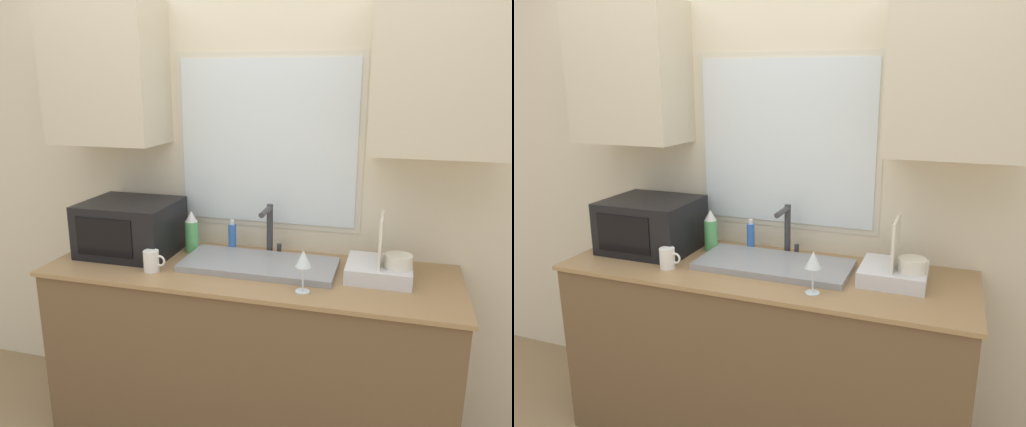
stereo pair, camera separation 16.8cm
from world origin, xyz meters
TOP-DOWN VIEW (x-y plane):
  - countertop at (0.00, 0.32)m, footprint 1.93×0.66m
  - wall_back at (0.00, 0.62)m, footprint 6.00×0.38m
  - sink_basin at (0.04, 0.34)m, footprint 0.73×0.33m
  - faucet at (0.05, 0.51)m, footprint 0.08×0.18m
  - microwave at (-0.65, 0.37)m, footprint 0.46×0.40m
  - dish_rack at (0.60, 0.36)m, footprint 0.29×0.28m
  - spray_bottle at (-0.36, 0.47)m, footprint 0.07×0.07m
  - soap_bottle at (-0.15, 0.53)m, footprint 0.04×0.04m
  - mug_near_sink at (-0.43, 0.16)m, footprint 0.11×0.07m
  - wine_glass at (0.29, 0.12)m, footprint 0.07×0.07m

SIDE VIEW (x-z plane):
  - countertop at x=0.00m, z-range 0.00..0.90m
  - sink_basin at x=0.04m, z-range 0.90..0.93m
  - mug_near_sink at x=-0.43m, z-range 0.90..1.00m
  - dish_rack at x=0.60m, z-range 0.81..1.10m
  - soap_bottle at x=-0.15m, z-range 0.89..1.06m
  - spray_bottle at x=-0.36m, z-range 0.89..1.11m
  - microwave at x=-0.65m, z-range 0.90..1.17m
  - wine_glass at x=0.29m, z-range 0.95..1.13m
  - faucet at x=0.05m, z-range 0.92..1.19m
  - wall_back at x=0.00m, z-range 0.11..2.71m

